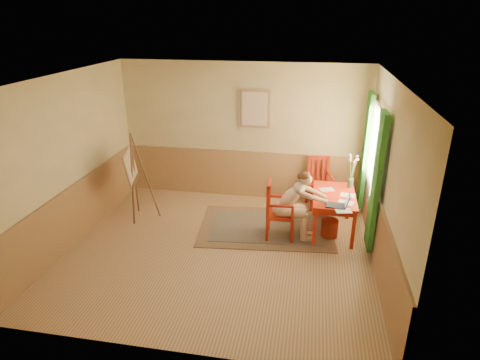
% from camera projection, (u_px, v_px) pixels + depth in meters
% --- Properties ---
extents(room, '(5.04, 4.54, 2.84)m').
position_uv_depth(room, '(218.00, 171.00, 6.27)').
color(room, tan).
rests_on(room, ground).
extents(wainscot, '(5.00, 4.50, 1.00)m').
position_uv_depth(wainscot, '(229.00, 202.00, 7.33)').
color(wainscot, tan).
rests_on(wainscot, room).
extents(window, '(0.12, 2.01, 2.20)m').
position_uv_depth(window, '(372.00, 160.00, 6.89)').
color(window, white).
rests_on(window, room).
extents(wall_portrait, '(0.60, 0.05, 0.76)m').
position_uv_depth(wall_portrait, '(255.00, 109.00, 8.04)').
color(wall_portrait, '#9E7B55').
rests_on(wall_portrait, room).
extents(rug, '(2.54, 1.83, 0.02)m').
position_uv_depth(rug, '(266.00, 227.00, 7.50)').
color(rug, '#8C7251').
rests_on(rug, room).
extents(table, '(0.72, 1.20, 0.72)m').
position_uv_depth(table, '(334.00, 199.00, 7.14)').
color(table, red).
rests_on(table, room).
extents(chair_left, '(0.50, 0.48, 1.03)m').
position_uv_depth(chair_left, '(277.00, 210.00, 7.01)').
color(chair_left, red).
rests_on(chair_left, room).
extents(chair_back, '(0.55, 0.56, 1.01)m').
position_uv_depth(chair_back, '(319.00, 183.00, 8.17)').
color(chair_back, red).
rests_on(chair_back, room).
extents(figure, '(0.93, 0.41, 1.24)m').
position_uv_depth(figure, '(295.00, 202.00, 6.90)').
color(figure, beige).
rests_on(figure, room).
extents(laptop, '(0.39, 0.25, 0.23)m').
position_uv_depth(laptop, '(339.00, 204.00, 6.66)').
color(laptop, '#1E2338').
rests_on(laptop, table).
extents(papers, '(0.64, 1.06, 0.00)m').
position_uv_depth(papers, '(341.00, 199.00, 6.93)').
color(papers, white).
rests_on(papers, table).
extents(vase, '(0.21, 0.30, 0.61)m').
position_uv_depth(vase, '(352.00, 172.00, 7.33)').
color(vase, '#3F724C').
rests_on(vase, table).
extents(wastebasket, '(0.30, 0.30, 0.32)m').
position_uv_depth(wastebasket, '(329.00, 228.00, 7.15)').
color(wastebasket, '#A13724').
rests_on(wastebasket, room).
extents(easel, '(0.63, 0.75, 1.68)m').
position_uv_depth(easel, '(132.00, 169.00, 7.51)').
color(easel, brown).
rests_on(easel, room).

